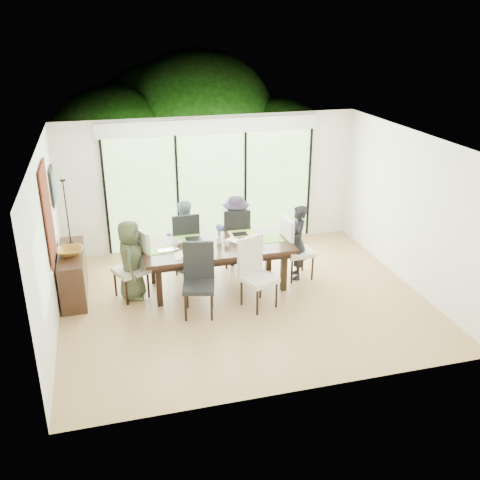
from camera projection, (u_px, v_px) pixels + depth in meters
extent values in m
cube|color=#99683D|center=(244.00, 300.00, 9.07)|extent=(6.00, 5.00, 0.01)
cube|color=white|center=(244.00, 142.00, 8.04)|extent=(6.00, 5.00, 0.01)
cube|color=white|center=(211.00, 183.00, 10.80)|extent=(6.00, 0.02, 2.70)
cube|color=beige|center=(300.00, 299.00, 6.31)|extent=(6.00, 0.02, 2.70)
cube|color=beige|center=(47.00, 244.00, 7.84)|extent=(0.02, 5.00, 2.70)
cube|color=white|center=(411.00, 210.00, 9.27)|extent=(0.02, 5.00, 2.70)
cube|color=#598C3F|center=(212.00, 190.00, 10.82)|extent=(4.20, 0.02, 2.30)
cube|color=white|center=(211.00, 126.00, 10.31)|extent=(4.40, 0.06, 0.28)
cube|color=black|center=(106.00, 199.00, 10.31)|extent=(0.05, 0.04, 2.30)
cube|color=black|center=(178.00, 193.00, 10.64)|extent=(0.05, 0.04, 2.30)
cube|color=black|center=(245.00, 188.00, 10.98)|extent=(0.05, 0.04, 2.30)
cube|color=black|center=(309.00, 183.00, 11.31)|extent=(0.05, 0.04, 2.30)
cube|color=#8CAD7F|center=(42.00, 269.00, 6.72)|extent=(0.02, 0.90, 1.00)
cube|color=brown|center=(204.00, 231.00, 12.13)|extent=(6.00, 1.80, 0.10)
cube|color=brown|center=(197.00, 196.00, 12.61)|extent=(6.00, 0.08, 0.06)
sphere|color=#14380F|center=(114.00, 154.00, 12.74)|extent=(3.20, 3.20, 3.20)
sphere|color=#14380F|center=(199.00, 129.00, 13.66)|extent=(4.00, 4.00, 4.00)
sphere|color=#14380F|center=(276.00, 153.00, 13.58)|extent=(2.80, 2.80, 2.80)
sphere|color=#14380F|center=(157.00, 133.00, 14.11)|extent=(3.60, 3.60, 3.60)
cube|color=black|center=(217.00, 246.00, 9.24)|extent=(2.57, 1.18, 0.06)
cube|color=black|center=(217.00, 252.00, 9.28)|extent=(2.36, 0.97, 0.11)
cube|color=black|center=(159.00, 286.00, 8.75)|extent=(0.10, 0.10, 0.74)
cube|color=black|center=(284.00, 271.00, 9.27)|extent=(0.10, 0.10, 0.74)
cube|color=black|center=(153.00, 264.00, 9.52)|extent=(0.10, 0.10, 0.74)
cube|color=black|center=(269.00, 252.00, 10.03)|extent=(0.10, 0.10, 0.74)
imported|color=#3C462F|center=(131.00, 260.00, 8.92)|extent=(0.52, 0.71, 1.38)
imported|color=black|center=(297.00, 242.00, 9.62)|extent=(0.54, 0.72, 1.38)
imported|color=#7698AB|center=(184.00, 236.00, 9.90)|extent=(0.69, 0.48, 1.38)
imported|color=#282132|center=(236.00, 231.00, 10.14)|extent=(0.71, 0.51, 1.38)
cube|color=#72A83C|center=(162.00, 250.00, 9.00)|extent=(0.47, 0.34, 0.01)
cube|color=#6B9E38|center=(270.00, 239.00, 9.45)|extent=(0.47, 0.34, 0.01)
cube|color=#86C044|center=(188.00, 239.00, 9.48)|extent=(0.47, 0.34, 0.01)
cube|color=#AFC345|center=(242.00, 233.00, 9.71)|extent=(0.47, 0.34, 0.01)
cube|color=white|center=(189.00, 255.00, 8.83)|extent=(0.47, 0.34, 0.01)
cube|color=black|center=(194.00, 239.00, 9.45)|extent=(0.28, 0.19, 0.01)
cube|color=black|center=(240.00, 234.00, 9.65)|extent=(0.26, 0.18, 0.01)
cube|color=white|center=(257.00, 242.00, 9.35)|extent=(0.32, 0.24, 0.00)
cube|color=white|center=(189.00, 254.00, 8.82)|extent=(0.28, 0.28, 0.03)
cube|color=orange|center=(189.00, 253.00, 8.81)|extent=(0.21, 0.21, 0.02)
cylinder|color=silver|center=(219.00, 240.00, 9.26)|extent=(0.09, 0.09, 0.13)
cylinder|color=#337226|center=(219.00, 233.00, 9.21)|extent=(0.04, 0.04, 0.17)
sphere|color=#4454AB|center=(219.00, 227.00, 9.17)|extent=(0.12, 0.12, 0.12)
imported|color=silver|center=(169.00, 251.00, 8.93)|extent=(0.38, 0.27, 0.03)
imported|color=white|center=(175.00, 243.00, 9.17)|extent=(0.16, 0.16, 0.10)
imported|color=white|center=(227.00, 243.00, 9.15)|extent=(0.15, 0.15, 0.10)
imported|color=white|center=(260.00, 235.00, 9.49)|extent=(0.14, 0.14, 0.10)
imported|color=white|center=(231.00, 242.00, 9.33)|extent=(0.28, 0.30, 0.02)
cube|color=black|center=(73.00, 274.00, 9.08)|extent=(0.41, 1.44, 0.81)
imported|color=brown|center=(70.00, 251.00, 8.81)|extent=(0.43, 0.43, 0.10)
cylinder|color=black|center=(71.00, 243.00, 9.23)|extent=(0.09, 0.09, 0.04)
cylinder|color=black|center=(67.00, 212.00, 9.01)|extent=(0.02, 0.02, 1.13)
cylinder|color=black|center=(63.00, 180.00, 8.80)|extent=(0.09, 0.09, 0.03)
cylinder|color=silver|center=(62.00, 177.00, 8.78)|extent=(0.03, 0.03, 0.09)
cube|color=maroon|center=(48.00, 213.00, 8.07)|extent=(0.02, 1.00, 1.50)
cube|color=black|center=(52.00, 186.00, 9.22)|extent=(0.03, 0.55, 0.65)
cube|color=#17484B|center=(54.00, 186.00, 9.22)|extent=(0.01, 0.45, 0.55)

